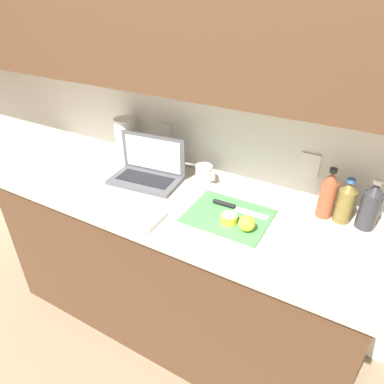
{
  "coord_description": "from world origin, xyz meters",
  "views": [
    {
      "loc": [
        0.81,
        -1.2,
        1.84
      ],
      "look_at": [
        0.14,
        -0.01,
        1.01
      ],
      "focal_mm": 32.0,
      "sensor_mm": 36.0,
      "label": 1
    }
  ],
  "objects_px": {
    "bottle_water_clear": "(370,206)",
    "paper_towel_roll": "(126,139)",
    "lemon_half_cut": "(229,218)",
    "bottle_oil_tall": "(345,202)",
    "laptop": "(148,170)",
    "knife": "(231,206)",
    "cutting_board": "(228,216)",
    "lemon_whole_beside": "(247,223)",
    "measuring_cup": "(204,174)",
    "bottle_green_soda": "(328,195)"
  },
  "relations": [
    {
      "from": "bottle_water_clear",
      "to": "paper_towel_roll",
      "type": "xyz_separation_m",
      "value": [
        -1.33,
        0.03,
        0.02
      ]
    },
    {
      "from": "lemon_half_cut",
      "to": "bottle_oil_tall",
      "type": "relative_size",
      "value": 0.35
    },
    {
      "from": "laptop",
      "to": "paper_towel_roll",
      "type": "height_order",
      "value": "paper_towel_roll"
    },
    {
      "from": "knife",
      "to": "paper_towel_roll",
      "type": "xyz_separation_m",
      "value": [
        -0.77,
        0.19,
        0.11
      ]
    },
    {
      "from": "bottle_oil_tall",
      "to": "cutting_board",
      "type": "bearing_deg",
      "value": -153.52
    },
    {
      "from": "knife",
      "to": "bottle_oil_tall",
      "type": "height_order",
      "value": "bottle_oil_tall"
    },
    {
      "from": "knife",
      "to": "lemon_whole_beside",
      "type": "xyz_separation_m",
      "value": [
        0.13,
        -0.12,
        0.03
      ]
    },
    {
      "from": "bottle_oil_tall",
      "to": "measuring_cup",
      "type": "xyz_separation_m",
      "value": [
        -0.7,
        0.0,
        -0.05
      ]
    },
    {
      "from": "laptop",
      "to": "knife",
      "type": "bearing_deg",
      "value": -12.02
    },
    {
      "from": "paper_towel_roll",
      "to": "laptop",
      "type": "bearing_deg",
      "value": -28.95
    },
    {
      "from": "measuring_cup",
      "to": "bottle_oil_tall",
      "type": "bearing_deg",
      "value": -0.22
    },
    {
      "from": "lemon_whole_beside",
      "to": "bottle_green_soda",
      "type": "height_order",
      "value": "bottle_green_soda"
    },
    {
      "from": "cutting_board",
      "to": "paper_towel_roll",
      "type": "bearing_deg",
      "value": 162.0
    },
    {
      "from": "measuring_cup",
      "to": "bottle_green_soda",
      "type": "bearing_deg",
      "value": -0.25
    },
    {
      "from": "knife",
      "to": "bottle_water_clear",
      "type": "bearing_deg",
      "value": 15.09
    },
    {
      "from": "bottle_green_soda",
      "to": "paper_towel_roll",
      "type": "distance_m",
      "value": 1.16
    },
    {
      "from": "laptop",
      "to": "paper_towel_roll",
      "type": "relative_size",
      "value": 1.56
    },
    {
      "from": "laptop",
      "to": "lemon_whole_beside",
      "type": "relative_size",
      "value": 5.47
    },
    {
      "from": "lemon_half_cut",
      "to": "paper_towel_roll",
      "type": "relative_size",
      "value": 0.3
    },
    {
      "from": "lemon_half_cut",
      "to": "lemon_whole_beside",
      "type": "height_order",
      "value": "lemon_whole_beside"
    },
    {
      "from": "laptop",
      "to": "cutting_board",
      "type": "xyz_separation_m",
      "value": [
        0.52,
        -0.11,
        -0.05
      ]
    },
    {
      "from": "lemon_half_cut",
      "to": "measuring_cup",
      "type": "distance_m",
      "value": 0.39
    },
    {
      "from": "lemon_half_cut",
      "to": "paper_towel_roll",
      "type": "bearing_deg",
      "value": 159.51
    },
    {
      "from": "bottle_water_clear",
      "to": "measuring_cup",
      "type": "xyz_separation_m",
      "value": [
        -0.8,
        0.0,
        -0.06
      ]
    },
    {
      "from": "bottle_green_soda",
      "to": "measuring_cup",
      "type": "height_order",
      "value": "bottle_green_soda"
    },
    {
      "from": "lemon_half_cut",
      "to": "bottle_oil_tall",
      "type": "height_order",
      "value": "bottle_oil_tall"
    },
    {
      "from": "knife",
      "to": "paper_towel_roll",
      "type": "relative_size",
      "value": 1.09
    },
    {
      "from": "bottle_water_clear",
      "to": "laptop",
      "type": "bearing_deg",
      "value": -173.93
    },
    {
      "from": "laptop",
      "to": "measuring_cup",
      "type": "distance_m",
      "value": 0.3
    },
    {
      "from": "cutting_board",
      "to": "measuring_cup",
      "type": "bearing_deg",
      "value": 137.36
    },
    {
      "from": "bottle_green_soda",
      "to": "bottle_water_clear",
      "type": "distance_m",
      "value": 0.17
    },
    {
      "from": "paper_towel_roll",
      "to": "bottle_green_soda",
      "type": "bearing_deg",
      "value": -1.45
    },
    {
      "from": "paper_towel_roll",
      "to": "cutting_board",
      "type": "bearing_deg",
      "value": -18.0
    },
    {
      "from": "bottle_green_soda",
      "to": "paper_towel_roll",
      "type": "height_order",
      "value": "paper_towel_roll"
    },
    {
      "from": "knife",
      "to": "measuring_cup",
      "type": "relative_size",
      "value": 2.48
    },
    {
      "from": "laptop",
      "to": "cutting_board",
      "type": "distance_m",
      "value": 0.54
    },
    {
      "from": "cutting_board",
      "to": "knife",
      "type": "bearing_deg",
      "value": 105.27
    },
    {
      "from": "cutting_board",
      "to": "paper_towel_roll",
      "type": "relative_size",
      "value": 1.47
    },
    {
      "from": "lemon_half_cut",
      "to": "paper_towel_roll",
      "type": "distance_m",
      "value": 0.87
    },
    {
      "from": "knife",
      "to": "bottle_water_clear",
      "type": "relative_size",
      "value": 1.16
    },
    {
      "from": "lemon_whole_beside",
      "to": "paper_towel_roll",
      "type": "bearing_deg",
      "value": 160.46
    },
    {
      "from": "bottle_green_soda",
      "to": "measuring_cup",
      "type": "bearing_deg",
      "value": 179.75
    },
    {
      "from": "bottle_water_clear",
      "to": "cutting_board",
      "type": "bearing_deg",
      "value": -157.69
    },
    {
      "from": "lemon_half_cut",
      "to": "lemon_whole_beside",
      "type": "bearing_deg",
      "value": -10.44
    },
    {
      "from": "paper_towel_roll",
      "to": "measuring_cup",
      "type": "bearing_deg",
      "value": -2.84
    },
    {
      "from": "measuring_cup",
      "to": "lemon_whole_beside",
      "type": "bearing_deg",
      "value": -39.01
    },
    {
      "from": "measuring_cup",
      "to": "paper_towel_roll",
      "type": "xyz_separation_m",
      "value": [
        -0.54,
        0.03,
        0.08
      ]
    },
    {
      "from": "bottle_green_soda",
      "to": "bottle_oil_tall",
      "type": "xyz_separation_m",
      "value": [
        0.08,
        0.0,
        -0.01
      ]
    },
    {
      "from": "bottle_water_clear",
      "to": "bottle_oil_tall",
      "type": "bearing_deg",
      "value": 180.0
    },
    {
      "from": "lemon_whole_beside",
      "to": "bottle_water_clear",
      "type": "bearing_deg",
      "value": 33.4
    }
  ]
}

